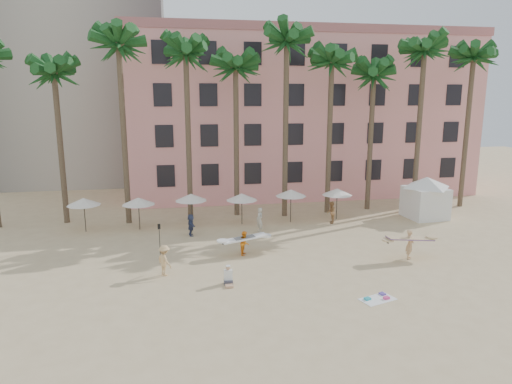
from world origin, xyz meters
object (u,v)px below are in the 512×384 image
Objects in this scene: carrier_yellow at (410,243)px; cabana at (426,194)px; pink_hotel at (296,116)px; carrier_white at (245,242)px.

cabana is at bearing 55.35° from carrier_yellow.
cabana reaches higher than carrier_yellow.
carrier_yellow is (1.28, -23.24, -6.94)m from pink_hotel.
carrier_yellow is (-6.23, -9.01, -1.00)m from cabana.
pink_hotel is at bearing 117.83° from cabana.
pink_hotel is at bearing 66.75° from carrier_white.
pink_hotel is 11.49× the size of carrier_yellow.
carrier_yellow is at bearing -14.46° from carrier_white.
pink_hotel reaches higher than carrier_yellow.
cabana reaches higher than carrier_white.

